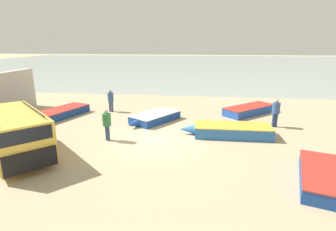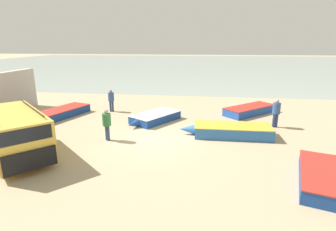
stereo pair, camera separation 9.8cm
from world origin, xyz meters
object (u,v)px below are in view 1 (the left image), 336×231
Objects in this scene: fishing_rowboat_3 at (58,114)px; fisherman_1 at (111,99)px; fishing_rowboat_1 at (325,176)px; fishing_rowboat_2 at (154,117)px; fisherman_0 at (276,110)px; fishing_rowboat_4 at (250,110)px; parked_van at (15,133)px; fishing_rowboat_0 at (230,130)px; fisherman_2 at (107,122)px.

fisherman_1 reaches higher than fishing_rowboat_3.
fishing_rowboat_3 is at bearing 82.02° from fishing_rowboat_1.
fishing_rowboat_2 is 7.48m from fisherman_0.
fishing_rowboat_1 is at bearing -126.49° from fishing_rowboat_4.
parked_van reaches higher than fishing_rowboat_1.
fisherman_0 reaches higher than fishing_rowboat_0.
fisherman_1 reaches higher than fishing_rowboat_4.
fisherman_2 is (-9.34, 3.17, 0.73)m from fishing_rowboat_1.
fisherman_1 is at bearing -28.14° from fishing_rowboat_0.
fishing_rowboat_4 is at bearing 169.27° from fisherman_2.
fishing_rowboat_4 is (-0.97, 9.66, 0.02)m from fishing_rowboat_1.
fisherman_0 reaches higher than fisherman_2.
fisherman_1 is (1.51, 8.23, -0.16)m from parked_van.
fisherman_2 is at bearing 70.64° from fishing_rowboat_3.
fishing_rowboat_3 is at bearing -86.27° from fisherman_2.
fisherman_2 is (-6.39, -1.47, 0.68)m from fishing_rowboat_0.
fishing_rowboat_4 is 10.61m from fisherman_2.
fisherman_1 is (-3.61, 2.10, 0.71)m from fishing_rowboat_2.
fishing_rowboat_3 is (-14.19, 6.93, 0.01)m from fishing_rowboat_1.
parked_van is at bearing -11.80° from fisherman_2.
fishing_rowboat_4 is at bearing -172.32° from fisherman_0.
fisherman_1 is (-10.15, -0.72, 0.69)m from fishing_rowboat_4.
fisherman_2 reaches higher than fishing_rowboat_3.
fisherman_2 is at bearing 7.03° from fishing_rowboat_2.
fisherman_2 is at bearing 79.32° from parked_van.
fishing_rowboat_4 is 2.51× the size of fisherman_0.
fishing_rowboat_2 is at bearing -100.43° from fisherman_0.
fisherman_0 reaches higher than fishing_rowboat_4.
parked_van is 0.96× the size of fishing_rowboat_3.
fishing_rowboat_2 is 4.23m from fisherman_1.
parked_van is at bearing -6.47° from fishing_rowboat_2.
fishing_rowboat_0 is 3.57m from fisherman_0.
fishing_rowboat_1 is at bearing -8.07° from fisherman_0.
fishing_rowboat_2 is at bearing 65.75° from fishing_rowboat_1.
fishing_rowboat_1 is 6.67m from fisherman_0.
fisherman_0 is at bearing 67.82° from parked_van.
fishing_rowboat_1 is (2.95, -4.64, -0.05)m from fishing_rowboat_0.
fishing_rowboat_0 reaches higher than fishing_rowboat_2.
fisherman_2 reaches higher than fisherman_1.
parked_van is 14.72m from fishing_rowboat_4.
fishing_rowboat_3 is 13.49m from fishing_rowboat_4.
parked_van is 1.29× the size of fishing_rowboat_2.
fishing_rowboat_0 is (9.68, 3.92, -0.82)m from parked_van.
fisherman_1 reaches higher than fishing_rowboat_0.
fisherman_1 is at bearing -110.58° from fisherman_0.
fisherman_1 is at bearing 141.71° from fishing_rowboat_3.
fishing_rowboat_3 is 3.73m from fisherman_1.
fishing_rowboat_3 is (-6.67, 0.09, 0.01)m from fishing_rowboat_2.
parked_van reaches higher than fisherman_2.
fishing_rowboat_1 is 9.89m from fisherman_2.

